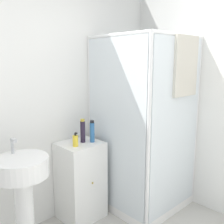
% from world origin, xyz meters
% --- Properties ---
extents(wall_back, '(6.40, 0.06, 2.50)m').
position_xyz_m(wall_back, '(0.00, 1.70, 1.25)').
color(wall_back, white).
rests_on(wall_back, ground_plane).
extents(shower_enclosure, '(0.87, 0.90, 1.91)m').
position_xyz_m(shower_enclosure, '(1.18, 1.15, 0.53)').
color(shower_enclosure, white).
rests_on(shower_enclosure, ground_plane).
extents(vanity_cabinet, '(0.42, 0.40, 0.82)m').
position_xyz_m(vanity_cabinet, '(0.53, 1.47, 0.41)').
color(vanity_cabinet, white).
rests_on(vanity_cabinet, ground_plane).
extents(sink, '(0.43, 0.43, 1.03)m').
position_xyz_m(sink, '(-0.18, 1.29, 0.66)').
color(sink, white).
rests_on(sink, ground_plane).
extents(soap_dispenser, '(0.05, 0.06, 0.14)m').
position_xyz_m(soap_dispenser, '(0.43, 1.41, 0.88)').
color(soap_dispenser, yellow).
rests_on(soap_dispenser, vanity_cabinet).
extents(shampoo_bottle_tall_black, '(0.05, 0.05, 0.24)m').
position_xyz_m(shampoo_bottle_tall_black, '(0.57, 1.47, 0.94)').
color(shampoo_bottle_tall_black, '#281E33').
rests_on(shampoo_bottle_tall_black, vanity_cabinet).
extents(shampoo_bottle_blue, '(0.05, 0.05, 0.23)m').
position_xyz_m(shampoo_bottle_blue, '(0.64, 1.41, 0.93)').
color(shampoo_bottle_blue, '#2D66A3').
rests_on(shampoo_bottle_blue, vanity_cabinet).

